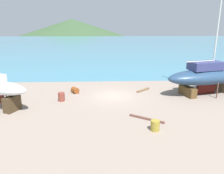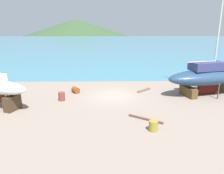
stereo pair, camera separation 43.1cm
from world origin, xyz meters
The scene contains 9 objects.
ground_plane centered at (0.00, -5.72, 0.00)m, with size 47.24×47.24×0.00m, color gray.
sea_water centered at (0.00, 58.53, 0.00)m, with size 171.49×104.88×0.01m, color teal.
headland_hill centered at (-26.12, 168.29, 0.00)m, with size 136.67×136.67×21.36m, color #355030.
sailboat_mid_port centered at (10.07, 0.40, 1.97)m, with size 9.81×5.07×14.81m.
barrel_tipped_left centered at (-4.03, 1.22, 0.32)m, with size 0.64×0.64×0.83m, color brown.
barrel_tipped_center centered at (2.66, -7.86, 0.38)m, with size 0.63×0.63×0.75m, color olive.
barrel_rust_far centered at (-5.05, -1.28, 0.42)m, with size 0.64×0.64×0.83m, color brown.
timber_long_fore centered at (2.42, -6.00, 0.07)m, with size 2.92×0.18×0.15m, color brown.
timber_short_cross centered at (3.52, 1.71, 0.10)m, with size 2.06×0.24×0.19m, color brown.
Camera 1 is at (-0.96, -22.01, 7.32)m, focal length 35.67 mm.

